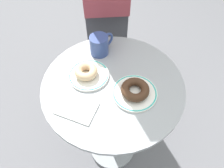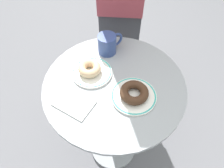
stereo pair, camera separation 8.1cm
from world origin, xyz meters
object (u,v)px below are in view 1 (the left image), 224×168
Objects in this scene: coffee_mug at (100,45)px; cafe_table at (113,111)px; donut_glazed at (86,71)px; donut_chocolate at (135,90)px; paper_napkin at (77,108)px; plate_right at (135,93)px; plate_left at (89,75)px; person_figure at (105,3)px.

cafe_table is at bearing -28.77° from coffee_mug.
donut_chocolate is at bearing 18.00° from donut_glazed.
plate_right is at bearing 60.29° from paper_napkin.
donut_chocolate is at bearing 10.47° from cafe_table.
plate_right is at bearing -15.42° from coffee_mug.
donut_chocolate is (0.00, -0.00, 0.02)m from plate_right.
cafe_table is at bearing -169.53° from donut_chocolate.
plate_left is 0.51m from person_figure.
plate_left reaches higher than cafe_table.
person_figure is (-0.30, 0.41, 0.05)m from plate_left.
donut_chocolate is at bearing -90.00° from plate_right.
donut_glazed is (-0.11, -0.05, 0.27)m from cafe_table.
plate_right is 0.02m from donut_chocolate.
paper_napkin is (0.09, -0.14, -0.03)m from donut_glazed.
person_figure is at bearing 145.78° from donut_chocolate.
donut_glazed is at bearing -155.56° from cafe_table.
donut_glazed is at bearing -162.00° from plate_right.
paper_napkin is (-0.12, -0.21, -0.03)m from donut_chocolate.
person_figure is (-0.23, 0.27, 0.00)m from coffee_mug.
donut_chocolate is 0.61m from person_figure.
donut_glazed is at bearing 124.46° from paper_napkin.
coffee_mug is at bearing 151.23° from cafe_table.
plate_left is 1.18× the size of paper_napkin.
coffee_mug is (-0.28, 0.08, 0.02)m from donut_chocolate.
plate_right reaches higher than paper_napkin.
donut_chocolate is (0.20, 0.06, 0.02)m from plate_left.
cafe_table is 5.02× the size of paper_napkin.
person_figure is at bearing 145.78° from plate_right.
coffee_mug reaches higher than paper_napkin.
coffee_mug is (-0.16, 0.28, 0.04)m from paper_napkin.
donut_chocolate is 0.89× the size of coffee_mug.
plate_left is 1.38× the size of coffee_mug.
donut_glazed reaches higher than plate_left.
donut_glazed is at bearing -54.83° from person_figure.
paper_napkin is (-0.12, -0.21, -0.00)m from plate_right.
cafe_table is 0.29m from donut_chocolate.
donut_glazed is (-0.21, -0.07, 0.02)m from plate_right.
plate_right is 0.29m from coffee_mug.
paper_napkin is 0.33m from coffee_mug.
donut_chocolate reaches higher than plate_right.
plate_left is (-0.10, -0.04, 0.24)m from cafe_table.
coffee_mug is (-0.28, 0.08, 0.04)m from plate_right.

